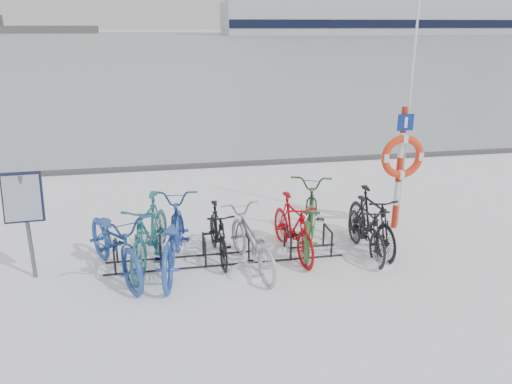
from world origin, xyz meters
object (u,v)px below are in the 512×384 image
(info_board, at_px, (24,204))
(cruise_ferry, at_px, (398,1))
(bike_rack, at_px, (226,250))
(lifebuoy_station, at_px, (402,157))

(info_board, bearing_deg, cruise_ferry, 59.85)
(bike_rack, height_order, cruise_ferry, cruise_ferry)
(info_board, xyz_separation_m, lifebuoy_station, (6.50, 0.82, 0.21))
(bike_rack, distance_m, lifebuoy_station, 3.76)
(bike_rack, xyz_separation_m, info_board, (-3.05, -0.06, 1.06))
(bike_rack, distance_m, info_board, 3.23)
(lifebuoy_station, relative_size, cruise_ferry, 0.03)
(lifebuoy_station, bearing_deg, bike_rack, -167.70)
(bike_rack, relative_size, lifebuoy_station, 0.92)
(info_board, relative_size, cruise_ferry, 0.01)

